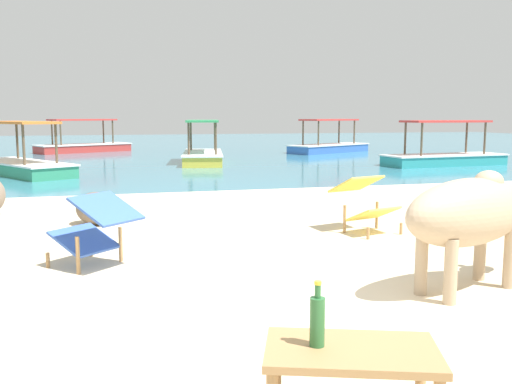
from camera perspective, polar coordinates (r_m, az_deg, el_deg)
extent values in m
cube|color=beige|center=(3.88, 4.82, -13.85)|extent=(18.00, 14.00, 0.04)
cube|color=teal|center=(25.47, -11.98, 4.27)|extent=(60.00, 36.00, 0.03)
cylinder|color=tan|center=(5.25, 21.55, -5.57)|extent=(0.10, 0.10, 0.50)
cylinder|color=tan|center=(5.10, 24.11, -6.08)|extent=(0.10, 0.10, 0.50)
cylinder|color=tan|center=(4.68, 16.25, -6.93)|extent=(0.10, 0.10, 0.50)
cylinder|color=tan|center=(4.51, 18.95, -7.58)|extent=(0.10, 0.10, 0.50)
ellipsoid|color=tan|center=(4.80, 20.57, -1.90)|extent=(1.44, 0.91, 0.54)
ellipsoid|color=tan|center=(4.96, 22.31, 0.99)|extent=(0.31, 0.29, 0.18)
cube|color=#A37A4C|center=(2.63, 9.57, -15.52)|extent=(0.86, 0.67, 0.04)
cylinder|color=#A37A4C|center=(2.92, 16.18, -17.48)|extent=(0.05, 0.05, 0.35)
cylinder|color=#A37A4C|center=(2.87, 2.05, -17.64)|extent=(0.05, 0.05, 0.35)
cylinder|color=#2D6B38|center=(2.58, 6.17, -12.83)|extent=(0.07, 0.07, 0.22)
cylinder|color=#2D6B38|center=(2.54, 6.21, -9.87)|extent=(0.03, 0.03, 0.06)
cylinder|color=yellow|center=(2.53, 6.23, -9.05)|extent=(0.03, 0.03, 0.02)
cylinder|color=#A37A4C|center=(6.97, 14.34, -3.58)|extent=(0.04, 0.04, 0.14)
cylinder|color=#A37A4C|center=(6.61, 11.18, -4.09)|extent=(0.04, 0.04, 0.14)
cylinder|color=#A37A4C|center=(7.24, 12.03, -2.29)|extent=(0.04, 0.04, 0.34)
cylinder|color=#A37A4C|center=(6.90, 8.88, -2.70)|extent=(0.04, 0.04, 0.34)
cube|color=#EFD14C|center=(6.91, 11.65, -2.17)|extent=(0.62, 0.56, 0.21)
cube|color=#EFD14C|center=(7.09, 10.00, 0.79)|extent=(0.63, 0.59, 0.23)
cylinder|color=#A37A4C|center=(5.65, -20.15, -6.44)|extent=(0.04, 0.04, 0.14)
cylinder|color=#A37A4C|center=(5.97, -16.20, -5.53)|extent=(0.04, 0.04, 0.14)
cylinder|color=#A37A4C|center=(5.31, -17.44, -6.10)|extent=(0.04, 0.04, 0.34)
cylinder|color=#A37A4C|center=(5.65, -13.43, -5.13)|extent=(0.04, 0.04, 0.34)
cube|color=#3D66C6|center=(5.61, -16.83, -4.60)|extent=(0.67, 0.67, 0.21)
cube|color=#3D66C6|center=(5.32, -14.75, -1.60)|extent=(0.70, 0.69, 0.23)
ellipsoid|color=#6B5B4C|center=(7.64, -15.77, -1.58)|extent=(0.70, 0.73, 0.42)
cube|color=teal|center=(17.29, 18.35, 3.03)|extent=(3.69, 1.42, 0.28)
cube|color=white|center=(17.28, 18.37, 3.55)|extent=(3.76, 1.49, 0.04)
cylinder|color=brown|center=(18.24, 20.36, 5.10)|extent=(0.06, 0.06, 0.95)
cylinder|color=brown|center=(17.66, 21.97, 4.95)|extent=(0.06, 0.06, 0.95)
cylinder|color=brown|center=(16.92, 14.74, 5.16)|extent=(0.06, 0.06, 0.95)
cylinder|color=brown|center=(16.30, 16.28, 5.01)|extent=(0.06, 0.06, 0.95)
cube|color=red|center=(17.24, 18.51, 6.74)|extent=(2.59, 1.16, 0.06)
cube|color=#C63833|center=(23.37, -16.90, 4.20)|extent=(3.69, 2.67, 0.28)
cube|color=white|center=(23.36, -16.92, 4.59)|extent=(3.78, 2.76, 0.04)
cylinder|color=brown|center=(22.53, -19.01, 5.56)|extent=(0.06, 0.06, 0.95)
cylinder|color=brown|center=(23.24, -19.78, 5.58)|extent=(0.06, 0.06, 0.95)
cylinder|color=brown|center=(23.50, -14.17, 5.81)|extent=(0.06, 0.06, 0.95)
cylinder|color=brown|center=(24.17, -15.06, 5.83)|extent=(0.06, 0.06, 0.95)
cube|color=red|center=(23.33, -17.01, 6.94)|extent=(2.66, 2.02, 0.06)
cube|color=#338E66|center=(14.98, -22.46, 2.17)|extent=(2.79, 3.66, 0.28)
cube|color=white|center=(14.96, -22.49, 2.78)|extent=(2.87, 3.75, 0.04)
cylinder|color=brown|center=(14.11, -19.41, 4.52)|extent=(0.06, 0.06, 0.95)
cylinder|color=brown|center=(13.79, -22.28, 4.32)|extent=(0.06, 0.06, 0.95)
cylinder|color=brown|center=(16.08, -22.83, 4.69)|extent=(0.06, 0.06, 0.95)
cube|color=orange|center=(14.92, -22.68, 6.45)|extent=(2.09, 2.64, 0.06)
cube|color=#3866B7|center=(22.35, 7.32, 4.32)|extent=(3.69, 2.67, 0.28)
cube|color=white|center=(22.34, 7.33, 4.73)|extent=(3.78, 2.75, 0.04)
cylinder|color=brown|center=(23.41, 8.32, 5.96)|extent=(0.06, 0.06, 0.95)
cylinder|color=brown|center=(22.93, 9.83, 5.89)|extent=(0.06, 0.06, 0.95)
cylinder|color=brown|center=(21.76, 4.74, 5.89)|extent=(0.06, 0.06, 0.95)
cylinder|color=brown|center=(21.25, 6.28, 5.83)|extent=(0.06, 0.06, 0.95)
cube|color=red|center=(22.32, 7.37, 7.19)|extent=(2.66, 2.02, 0.06)
cube|color=gold|center=(17.40, -5.35, 3.41)|extent=(1.70, 3.74, 0.28)
cube|color=white|center=(17.39, -5.36, 3.93)|extent=(1.77, 3.82, 0.04)
cylinder|color=brown|center=(16.29, -4.05, 5.30)|extent=(0.06, 0.06, 0.95)
cylinder|color=brown|center=(16.29, -6.77, 5.27)|extent=(0.06, 0.06, 0.95)
cylinder|color=brown|center=(18.44, -4.15, 5.58)|extent=(0.06, 0.06, 0.95)
cylinder|color=brown|center=(18.45, -6.55, 5.55)|extent=(0.06, 0.06, 0.95)
cube|color=#339356|center=(17.35, -5.40, 7.10)|extent=(1.35, 2.64, 0.06)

